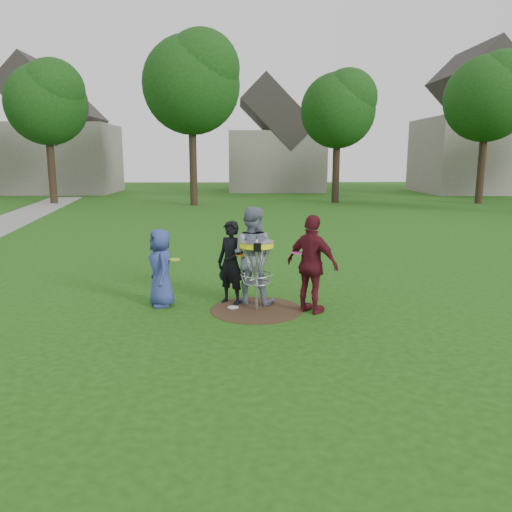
{
  "coord_description": "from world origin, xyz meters",
  "views": [
    {
      "loc": [
        -0.36,
        -9.24,
        2.9
      ],
      "look_at": [
        0.0,
        0.3,
        1.0
      ],
      "focal_mm": 35.0,
      "sensor_mm": 36.0,
      "label": 1
    }
  ],
  "objects_px": {
    "player_blue": "(161,268)",
    "player_black": "(231,263)",
    "player_grey": "(251,255)",
    "player_maroon": "(312,264)",
    "disc_golf_basket": "(257,258)"
  },
  "relations": [
    {
      "from": "disc_golf_basket",
      "to": "player_black",
      "type": "bearing_deg",
      "value": 136.53
    },
    {
      "from": "player_blue",
      "to": "player_grey",
      "type": "height_order",
      "value": "player_grey"
    },
    {
      "from": "player_grey",
      "to": "disc_golf_basket",
      "type": "height_order",
      "value": "player_grey"
    },
    {
      "from": "player_blue",
      "to": "disc_golf_basket",
      "type": "height_order",
      "value": "player_blue"
    },
    {
      "from": "disc_golf_basket",
      "to": "player_maroon",
      "type": "bearing_deg",
      "value": -10.44
    },
    {
      "from": "player_black",
      "to": "disc_golf_basket",
      "type": "xyz_separation_m",
      "value": [
        0.49,
        -0.46,
        0.18
      ]
    },
    {
      "from": "player_maroon",
      "to": "player_black",
      "type": "bearing_deg",
      "value": 18.73
    },
    {
      "from": "player_black",
      "to": "player_grey",
      "type": "distance_m",
      "value": 0.43
    },
    {
      "from": "player_grey",
      "to": "player_maroon",
      "type": "xyz_separation_m",
      "value": [
        1.12,
        -0.68,
        -0.04
      ]
    },
    {
      "from": "player_blue",
      "to": "player_maroon",
      "type": "relative_size",
      "value": 0.83
    },
    {
      "from": "player_blue",
      "to": "disc_golf_basket",
      "type": "bearing_deg",
      "value": 58.57
    },
    {
      "from": "player_grey",
      "to": "player_black",
      "type": "bearing_deg",
      "value": 20.33
    },
    {
      "from": "player_blue",
      "to": "disc_golf_basket",
      "type": "distance_m",
      "value": 1.92
    },
    {
      "from": "player_blue",
      "to": "player_maroon",
      "type": "xyz_separation_m",
      "value": [
        2.9,
        -0.56,
        0.16
      ]
    },
    {
      "from": "player_blue",
      "to": "player_black",
      "type": "height_order",
      "value": "player_black"
    }
  ]
}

